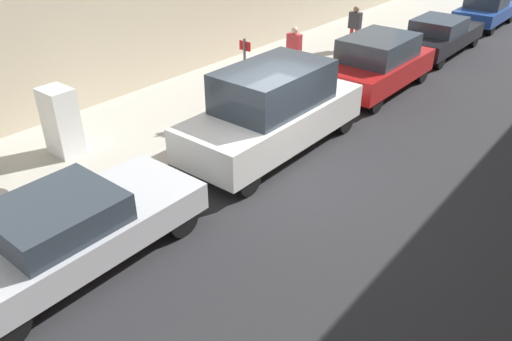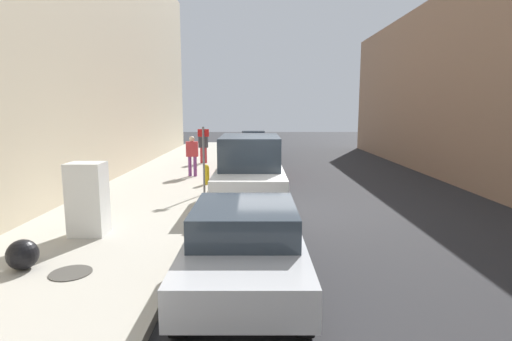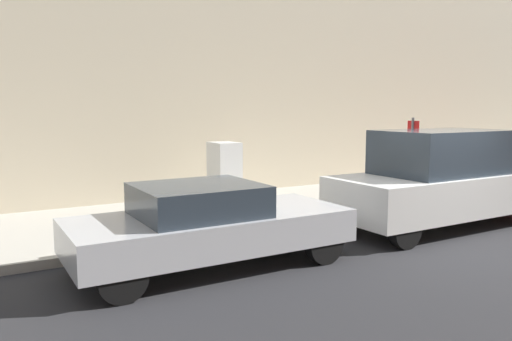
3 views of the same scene
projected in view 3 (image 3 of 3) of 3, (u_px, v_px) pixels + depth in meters
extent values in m
plane|color=#28282B|center=(454.00, 240.00, 9.92)|extent=(80.00, 80.00, 0.00)
cube|color=#B2ADA0|center=(321.00, 202.00, 13.58)|extent=(4.30, 44.00, 0.16)
cube|color=beige|center=(262.00, 20.00, 15.61)|extent=(1.94, 39.60, 10.72)
cube|color=white|center=(224.00, 175.00, 12.21)|extent=(0.77, 0.60, 1.62)
cube|color=black|center=(235.00, 175.00, 12.36)|extent=(0.01, 0.01, 1.54)
cube|color=yellow|center=(234.00, 163.00, 12.41)|extent=(0.16, 0.01, 0.22)
cube|color=red|center=(235.00, 154.00, 12.30)|extent=(0.69, 0.01, 0.05)
cube|color=red|center=(236.00, 187.00, 12.40)|extent=(0.69, 0.01, 0.05)
cylinder|color=#47443F|center=(148.00, 222.00, 10.76)|extent=(0.70, 0.70, 0.02)
cylinder|color=slate|center=(411.00, 162.00, 12.57)|extent=(0.07, 0.07, 2.21)
cube|color=red|center=(413.00, 126.00, 12.47)|extent=(0.36, 0.02, 0.24)
cylinder|color=gold|center=(451.00, 186.00, 13.66)|extent=(0.22, 0.22, 0.63)
sphere|color=gold|center=(452.00, 174.00, 13.62)|extent=(0.20, 0.20, 0.20)
sphere|color=black|center=(143.00, 202.00, 11.60)|extent=(0.53, 0.53, 0.53)
cylinder|color=#7A3D7F|center=(466.00, 175.00, 15.34)|extent=(0.14, 0.14, 0.83)
cylinder|color=#7A3D7F|center=(472.00, 176.00, 15.15)|extent=(0.14, 0.14, 0.83)
cube|color=#B73338|center=(470.00, 152.00, 15.16)|extent=(0.48, 0.22, 0.62)
sphere|color=beige|center=(471.00, 138.00, 15.10)|extent=(0.22, 0.22, 0.22)
cube|color=silver|center=(211.00, 230.00, 8.21)|extent=(1.88, 4.60, 0.55)
cube|color=#2D3842|center=(198.00, 200.00, 8.03)|extent=(1.66, 1.93, 0.50)
cylinder|color=black|center=(273.00, 224.00, 9.79)|extent=(0.22, 0.69, 0.69)
cylinder|color=black|center=(324.00, 244.00, 8.40)|extent=(0.22, 0.69, 0.69)
cylinder|color=black|center=(95.00, 249.00, 8.08)|extent=(0.22, 0.69, 0.69)
cylinder|color=black|center=(122.00, 278.00, 6.69)|extent=(0.22, 0.69, 0.69)
cube|color=silver|center=(440.00, 193.00, 10.97)|extent=(1.99, 5.16, 0.85)
cube|color=#2D3842|center=(442.00, 152.00, 10.86)|extent=(1.75, 2.84, 0.95)
cylinder|color=black|center=(465.00, 198.00, 12.76)|extent=(0.22, 0.68, 0.68)
cylinder|color=black|center=(344.00, 214.00, 10.77)|extent=(0.22, 0.68, 0.68)
cylinder|color=black|center=(405.00, 231.00, 9.29)|extent=(0.22, 0.68, 0.68)
cylinder|color=black|center=(506.00, 192.00, 13.62)|extent=(0.22, 0.66, 0.66)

